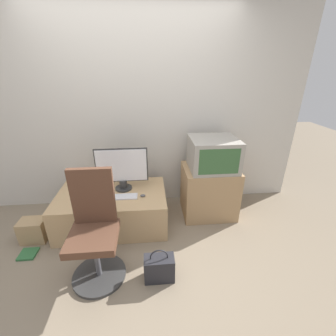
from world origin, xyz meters
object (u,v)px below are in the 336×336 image
Objects in this scene: crt_tv at (213,154)px; handbag at (159,268)px; main_monitor at (122,169)px; book at (28,254)px; keyboard at (121,197)px; mouse at (143,196)px; cardboard_box_lower at (34,230)px; office_chair at (95,234)px.

handbag is (-0.72, -0.99, -0.72)m from crt_tv.
main_monitor reaches higher than book.
mouse is at bearing -1.16° from keyboard.
crt_tv reaches higher than cardboard_box_lower.
handbag is (0.38, -0.96, -0.58)m from main_monitor.
keyboard reaches higher than cardboard_box_lower.
cardboard_box_lower is at bearing -174.91° from mouse.
keyboard is 0.67× the size of crt_tv.
main_monitor is 1.11m from crt_tv.
keyboard reaches higher than handbag.
mouse is (0.25, -0.01, 0.01)m from keyboard.
crt_tv reaches higher than keyboard.
office_chair is (-0.17, -0.63, 0.01)m from keyboard.
main_monitor reaches higher than handbag.
mouse is at bearing 100.89° from handbag.
cardboard_box_lower reaches higher than book.
office_chair is 1.02m from cardboard_box_lower.
handbag is at bearing -16.71° from book.
office_chair is at bearing 166.54° from handbag.
keyboard is 0.25m from mouse.
crt_tv is (1.10, 0.03, 0.14)m from main_monitor.
book is at bearing -150.48° from main_monitor.
mouse is 1.28m from cardboard_box_lower.
mouse reaches higher than book.
keyboard is 0.36× the size of office_chair.
cardboard_box_lower is (-0.99, -0.12, -0.31)m from keyboard.
mouse is (0.24, -0.21, -0.26)m from main_monitor.
keyboard is 1.12m from book.
main_monitor is 1.63× the size of keyboard.
handbag is at bearing -13.46° from office_chair.
mouse is 0.11× the size of crt_tv.
crt_tv is 2.32m from book.
office_chair reaches higher than keyboard.
crt_tv is at bearing 15.64° from book.
keyboard is (-0.01, -0.20, -0.26)m from main_monitor.
office_chair is at bearing -123.98° from mouse.
handbag is (0.15, -0.75, -0.32)m from mouse.
book is at bearing -164.36° from crt_tv.
handbag is (0.40, -0.76, -0.32)m from keyboard.
main_monitor is 0.89m from office_chair.
cardboard_box_lower is (-1.24, -0.11, -0.32)m from mouse.
office_chair is 3.01× the size of handbag.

